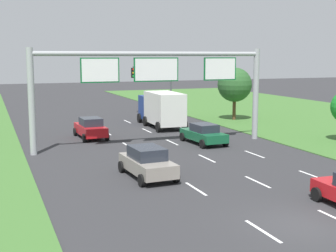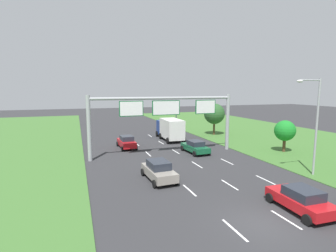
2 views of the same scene
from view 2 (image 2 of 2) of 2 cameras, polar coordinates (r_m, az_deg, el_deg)
ground_plane at (r=16.65m, az=19.61°, el=-19.54°), size 200.00×200.00×0.00m
lane_dashes_inner_left at (r=20.47m, az=4.70°, el=-13.76°), size 0.14×50.40×0.01m
lane_dashes_inner_right at (r=22.04m, az=13.24°, el=-12.34°), size 0.14×50.40×0.01m
lane_dashes_slip at (r=24.03m, az=20.43°, el=-10.92°), size 0.14×50.40×0.01m
car_near_red at (r=18.87m, az=26.96°, el=-14.04°), size 2.34×4.34×1.52m
car_lead_silver at (r=31.72m, az=5.95°, el=-4.52°), size 2.29×4.40×1.50m
car_mid_lane at (r=22.31m, az=-2.01°, el=-9.64°), size 2.27×4.36×1.64m
car_far_ahead at (r=34.50m, az=-9.01°, el=-3.45°), size 2.13×4.32×1.65m
box_truck at (r=39.65m, az=0.43°, el=-0.55°), size 2.86×7.40×3.22m
sign_gantry at (r=30.20m, az=-0.50°, el=2.93°), size 17.24×0.44×7.00m
traffic_light_mast at (r=49.59m, az=-0.29°, el=3.63°), size 4.76×0.49×5.60m
street_lamp at (r=25.81m, az=29.17°, el=1.40°), size 2.61×0.32×8.50m
roadside_tree_mid at (r=34.62m, az=24.10°, el=-0.96°), size 2.49×2.49×3.90m
roadside_tree_far at (r=44.37m, az=10.06°, el=2.63°), size 3.44×3.44×5.31m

